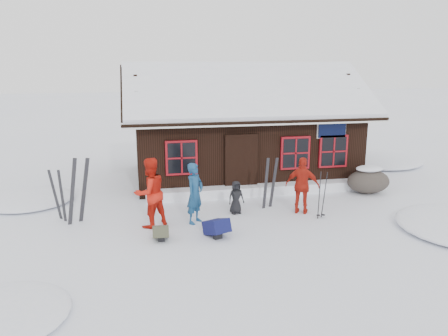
{
  "coord_description": "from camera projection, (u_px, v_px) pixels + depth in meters",
  "views": [
    {
      "loc": [
        -2.56,
        -11.39,
        4.32
      ],
      "look_at": [
        0.0,
        0.96,
        1.3
      ],
      "focal_mm": 35.0,
      "sensor_mm": 36.0,
      "label": 1
    }
  ],
  "objects": [
    {
      "name": "ski_pair_right",
      "position": [
        270.0,
        184.0,
        13.32
      ],
      "size": [
        0.51,
        0.17,
        1.61
      ],
      "rotation": [
        0.0,
        0.0,
        0.18
      ],
      "color": "black",
      "rests_on": "ground"
    },
    {
      "name": "skier_orange_right",
      "position": [
        302.0,
        186.0,
        12.77
      ],
      "size": [
        1.07,
        0.84,
        1.69
      ],
      "primitive_type": "imported",
      "rotation": [
        0.0,
        0.0,
        2.64
      ],
      "color": "#AB1E11",
      "rests_on": "ground"
    },
    {
      "name": "skier_teal",
      "position": [
        195.0,
        193.0,
        11.99
      ],
      "size": [
        0.71,
        0.74,
        1.7
      ],
      "primitive_type": "imported",
      "rotation": [
        0.0,
        0.0,
        0.86
      ],
      "color": "navy",
      "rests_on": "ground"
    },
    {
      "name": "backpack_blue",
      "position": [
        217.0,
        230.0,
        11.17
      ],
      "size": [
        0.69,
        0.78,
        0.35
      ],
      "primitive_type": "cube",
      "rotation": [
        0.0,
        0.0,
        0.37
      ],
      "color": "#101345",
      "rests_on": "ground"
    },
    {
      "name": "skier_orange_left",
      "position": [
        150.0,
        193.0,
        11.69
      ],
      "size": [
        1.16,
        1.09,
        1.91
      ],
      "primitive_type": "imported",
      "rotation": [
        0.0,
        0.0,
        3.67
      ],
      "color": "red",
      "rests_on": "ground"
    },
    {
      "name": "backpack_olive",
      "position": [
        161.0,
        234.0,
        10.97
      ],
      "size": [
        0.43,
        0.55,
        0.29
      ],
      "primitive_type": "cube",
      "rotation": [
        0.0,
        0.0,
        -0.05
      ],
      "color": "#40412F",
      "rests_on": "ground"
    },
    {
      "name": "snow_drift",
      "position": [
        260.0,
        190.0,
        14.76
      ],
      "size": [
        7.6,
        0.6,
        0.35
      ],
      "primitive_type": "cube",
      "color": "white",
      "rests_on": "ground"
    },
    {
      "name": "snow_mounds",
      "position": [
        267.0,
        198.0,
        14.46
      ],
      "size": [
        20.6,
        13.2,
        0.48
      ],
      "color": "white",
      "rests_on": "ground"
    },
    {
      "name": "ski_pair_mid",
      "position": [
        59.0,
        196.0,
        12.26
      ],
      "size": [
        0.46,
        0.33,
        1.5
      ],
      "rotation": [
        0.0,
        0.0,
        -0.61
      ],
      "color": "black",
      "rests_on": "ground"
    },
    {
      "name": "boulder",
      "position": [
        368.0,
        181.0,
        14.9
      ],
      "size": [
        1.47,
        1.1,
        0.85
      ],
      "color": "#463F38",
      "rests_on": "ground"
    },
    {
      "name": "mountain_hut",
      "position": [
        241.0,
        136.0,
        17.03
      ],
      "size": [
        8.9,
        6.09,
        4.42
      ],
      "color": "black",
      "rests_on": "ground"
    },
    {
      "name": "ground",
      "position": [
        231.0,
        220.0,
        12.36
      ],
      "size": [
        120.0,
        120.0,
        0.0
      ],
      "primitive_type": "plane",
      "color": "white",
      "rests_on": "ground"
    },
    {
      "name": "skier_crouched",
      "position": [
        236.0,
        197.0,
        12.82
      ],
      "size": [
        0.54,
        0.4,
        0.99
      ],
      "primitive_type": "imported",
      "rotation": [
        0.0,
        0.0,
        0.2
      ],
      "color": "black",
      "rests_on": "ground"
    },
    {
      "name": "ski_poles",
      "position": [
        322.0,
        196.0,
        12.41
      ],
      "size": [
        0.25,
        0.12,
        1.4
      ],
      "color": "black",
      "rests_on": "ground"
    },
    {
      "name": "ski_pair_left",
      "position": [
        78.0,
        191.0,
        12.02
      ],
      "size": [
        0.7,
        0.27,
        1.88
      ],
      "rotation": [
        0.0,
        0.0,
        0.25
      ],
      "color": "black",
      "rests_on": "ground"
    }
  ]
}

